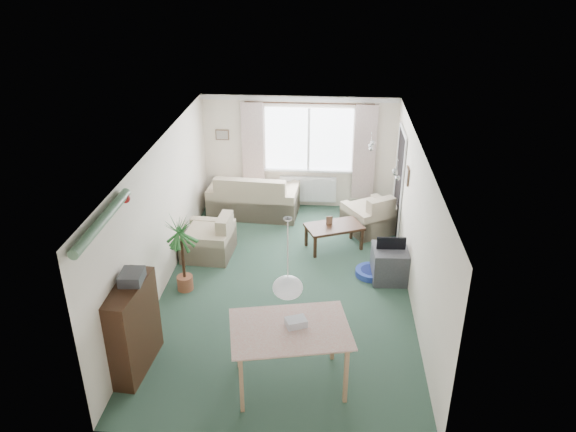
# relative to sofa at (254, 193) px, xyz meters

# --- Properties ---
(ground) EXTENTS (6.50, 6.50, 0.00)m
(ground) POSITION_rel_sofa_xyz_m (0.90, -2.75, -0.45)
(ground) COLOR #294436
(window) EXTENTS (1.80, 0.03, 1.30)m
(window) POSITION_rel_sofa_xyz_m (1.10, 0.48, 1.05)
(window) COLOR white
(curtain_rod) EXTENTS (2.60, 0.03, 0.03)m
(curtain_rod) POSITION_rel_sofa_xyz_m (1.10, 0.40, 1.82)
(curtain_rod) COLOR black
(curtain_left) EXTENTS (0.45, 0.08, 2.00)m
(curtain_left) POSITION_rel_sofa_xyz_m (-0.05, 0.38, 0.82)
(curtain_left) COLOR beige
(curtain_right) EXTENTS (0.45, 0.08, 2.00)m
(curtain_right) POSITION_rel_sofa_xyz_m (2.25, 0.38, 0.82)
(curtain_right) COLOR beige
(radiator) EXTENTS (1.20, 0.10, 0.55)m
(radiator) POSITION_rel_sofa_xyz_m (1.10, 0.44, -0.05)
(radiator) COLOR white
(doorway) EXTENTS (0.03, 0.95, 2.00)m
(doorway) POSITION_rel_sofa_xyz_m (2.89, -0.55, 0.55)
(doorway) COLOR black
(pendant_lamp) EXTENTS (0.36, 0.36, 0.36)m
(pendant_lamp) POSITION_rel_sofa_xyz_m (1.10, -5.05, 1.03)
(pendant_lamp) COLOR white
(tinsel_garland) EXTENTS (1.60, 1.60, 0.12)m
(tinsel_garland) POSITION_rel_sofa_xyz_m (-1.02, -5.05, 1.83)
(tinsel_garland) COLOR #196626
(bauble_cluster_a) EXTENTS (0.20, 0.20, 0.20)m
(bauble_cluster_a) POSITION_rel_sofa_xyz_m (2.20, -1.85, 1.77)
(bauble_cluster_a) COLOR silver
(bauble_cluster_b) EXTENTS (0.20, 0.20, 0.20)m
(bauble_cluster_b) POSITION_rel_sofa_xyz_m (2.50, -3.05, 1.77)
(bauble_cluster_b) COLOR silver
(wall_picture_back) EXTENTS (0.28, 0.03, 0.22)m
(wall_picture_back) POSITION_rel_sofa_xyz_m (-0.70, 0.48, 1.10)
(wall_picture_back) COLOR brown
(wall_picture_right) EXTENTS (0.03, 0.24, 0.30)m
(wall_picture_right) POSITION_rel_sofa_xyz_m (2.88, -1.55, 1.10)
(wall_picture_right) COLOR brown
(sofa) EXTENTS (1.88, 1.08, 0.91)m
(sofa) POSITION_rel_sofa_xyz_m (0.00, 0.00, 0.00)
(sofa) COLOR beige
(sofa) RESTS_ON ground
(armchair_corner) EXTENTS (1.20, 1.18, 0.79)m
(armchair_corner) POSITION_rel_sofa_xyz_m (2.38, -0.58, -0.06)
(armchair_corner) COLOR beige
(armchair_corner) RESTS_ON ground
(armchair_left) EXTENTS (0.90, 0.95, 0.80)m
(armchair_left) POSITION_rel_sofa_xyz_m (-0.60, -1.80, -0.06)
(armchair_left) COLOR beige
(armchair_left) RESTS_ON ground
(coffee_table) EXTENTS (1.16, 0.91, 0.46)m
(coffee_table) POSITION_rel_sofa_xyz_m (1.67, -1.37, -0.23)
(coffee_table) COLOR black
(coffee_table) RESTS_ON ground
(photo_frame) EXTENTS (0.12, 0.05, 0.16)m
(photo_frame) POSITION_rel_sofa_xyz_m (1.58, -1.31, 0.08)
(photo_frame) COLOR brown
(photo_frame) RESTS_ON coffee_table
(bookshelf) EXTENTS (0.43, 1.06, 1.26)m
(bookshelf) POSITION_rel_sofa_xyz_m (-0.94, -4.86, 0.18)
(bookshelf) COLOR black
(bookshelf) RESTS_ON ground
(hifi_box) EXTENTS (0.30, 0.37, 0.14)m
(hifi_box) POSITION_rel_sofa_xyz_m (-0.90, -4.74, 0.88)
(hifi_box) COLOR #37373C
(hifi_box) RESTS_ON bookshelf
(houseplant) EXTENTS (0.67, 0.67, 1.31)m
(houseplant) POSITION_rel_sofa_xyz_m (-0.75, -2.97, 0.20)
(houseplant) COLOR #226325
(houseplant) RESTS_ON ground
(dining_table) EXTENTS (1.52, 1.16, 0.85)m
(dining_table) POSITION_rel_sofa_xyz_m (1.13, -5.02, -0.03)
(dining_table) COLOR tan
(dining_table) RESTS_ON ground
(gift_box) EXTENTS (0.30, 0.26, 0.12)m
(gift_box) POSITION_rel_sofa_xyz_m (1.20, -4.97, 0.46)
(gift_box) COLOR silver
(gift_box) RESTS_ON dining_table
(tv_cube) EXTENTS (0.60, 0.66, 0.57)m
(tv_cube) POSITION_rel_sofa_xyz_m (2.60, -2.37, -0.17)
(tv_cube) COLOR #323135
(tv_cube) RESTS_ON ground
(pet_bed) EXTENTS (0.60, 0.60, 0.11)m
(pet_bed) POSITION_rel_sofa_xyz_m (2.32, -2.29, -0.40)
(pet_bed) COLOR navy
(pet_bed) RESTS_ON ground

